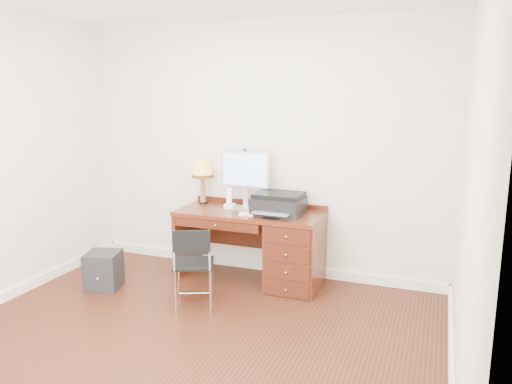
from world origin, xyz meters
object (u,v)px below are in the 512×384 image
at_px(monitor, 245,172).
at_px(equipment_box, 104,270).
at_px(printer, 279,204).
at_px(leg_lamp, 202,171).
at_px(phone, 230,202).
at_px(desk, 279,246).
at_px(chair, 190,259).

relative_size(monitor, equipment_box, 1.61).
xyz_separation_m(monitor, printer, (0.42, -0.14, -0.27)).
height_order(leg_lamp, phone, leg_lamp).
relative_size(desk, phone, 7.04).
distance_m(desk, printer, 0.44).
bearing_deg(desk, leg_lamp, 170.06).
height_order(leg_lamp, equipment_box, leg_lamp).
xyz_separation_m(phone, equipment_box, (-1.06, -0.79, -0.63)).
bearing_deg(leg_lamp, monitor, -3.90).
bearing_deg(phone, desk, -8.28).
distance_m(printer, chair, 1.08).
height_order(monitor, leg_lamp, monitor).
distance_m(leg_lamp, equipment_box, 1.46).
bearing_deg(monitor, equipment_box, -143.83).
relative_size(chair, equipment_box, 2.07).
height_order(printer, leg_lamp, leg_lamp).
bearing_deg(monitor, leg_lamp, 176.96).
distance_m(printer, equipment_box, 1.90).
bearing_deg(equipment_box, monitor, 19.32).
relative_size(desk, monitor, 2.49).
relative_size(printer, chair, 0.65).
height_order(monitor, equipment_box, monitor).
bearing_deg(printer, equipment_box, -153.93).
bearing_deg(phone, chair, -92.20).
relative_size(phone, equipment_box, 0.57).
xyz_separation_m(desk, equipment_box, (-1.63, -0.72, -0.23)).
bearing_deg(chair, monitor, 57.40).
bearing_deg(chair, phone, 66.07).
bearing_deg(chair, printer, 31.80).
bearing_deg(monitor, desk, -16.06).
distance_m(leg_lamp, phone, 0.48).
bearing_deg(leg_lamp, chair, -69.97).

